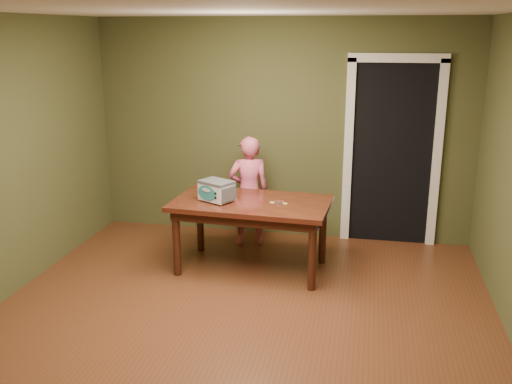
% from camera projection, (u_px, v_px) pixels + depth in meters
% --- Properties ---
extents(floor, '(5.00, 5.00, 0.00)m').
position_uv_depth(floor, '(233.00, 333.00, 4.78)').
color(floor, '#5F2E1B').
rests_on(floor, ground).
extents(room_shell, '(4.52, 5.02, 2.61)m').
position_uv_depth(room_shell, '(231.00, 132.00, 4.31)').
color(room_shell, '#464A27').
rests_on(room_shell, ground).
extents(doorway, '(1.10, 0.66, 2.25)m').
position_uv_depth(doorway, '(391.00, 150.00, 6.87)').
color(doorway, black).
rests_on(doorway, ground).
extents(dining_table, '(1.65, 0.99, 0.75)m').
position_uv_depth(dining_table, '(251.00, 210.00, 5.90)').
color(dining_table, '#37120C').
rests_on(dining_table, floor).
extents(toy_oven, '(0.41, 0.36, 0.22)m').
position_uv_depth(toy_oven, '(216.00, 190.00, 5.84)').
color(toy_oven, '#4C4F54').
rests_on(toy_oven, dining_table).
extents(baking_pan, '(0.10, 0.10, 0.02)m').
position_uv_depth(baking_pan, '(279.00, 202.00, 5.79)').
color(baking_pan, silver).
rests_on(baking_pan, dining_table).
extents(spatula, '(0.18, 0.04, 0.01)m').
position_uv_depth(spatula, '(279.00, 203.00, 5.79)').
color(spatula, '#F5DC6A').
rests_on(spatula, dining_table).
extents(child, '(0.54, 0.43, 1.29)m').
position_uv_depth(child, '(249.00, 191.00, 6.59)').
color(child, '#DC5A7A').
rests_on(child, floor).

